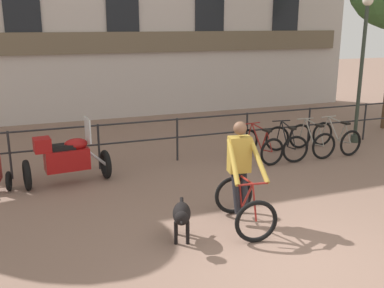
# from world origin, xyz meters

# --- Properties ---
(ground_plane) EXTENTS (60.00, 60.00, 0.00)m
(ground_plane) POSITION_xyz_m (0.00, 0.00, 0.00)
(ground_plane) COLOR #846656
(canal_railing) EXTENTS (15.05, 0.05, 1.05)m
(canal_railing) POSITION_xyz_m (-0.00, 5.20, 0.71)
(canal_railing) COLOR #232326
(canal_railing) RESTS_ON ground_plane
(cyclist_with_bike) EXTENTS (0.84, 1.25, 1.70)m
(cyclist_with_bike) POSITION_xyz_m (-0.18, 1.46, 0.76)
(cyclist_with_bike) COLOR black
(cyclist_with_bike) RESTS_ON ground_plane
(dog) EXTENTS (0.45, 0.89, 0.62)m
(dog) POSITION_xyz_m (-1.31, 1.22, 0.42)
(dog) COLOR black
(dog) RESTS_ON ground_plane
(parked_motorcycle) EXTENTS (1.77, 0.77, 1.35)m
(parked_motorcycle) POSITION_xyz_m (-2.67, 4.45, 0.56)
(parked_motorcycle) COLOR black
(parked_motorcycle) RESTS_ON ground_plane
(parked_bicycle_near_lamp) EXTENTS (0.77, 1.17, 0.86)m
(parked_bicycle_near_lamp) POSITION_xyz_m (1.88, 4.54, 0.36)
(parked_bicycle_near_lamp) COLOR black
(parked_bicycle_near_lamp) RESTS_ON ground_plane
(parked_bicycle_mid_left) EXTENTS (0.80, 1.19, 0.86)m
(parked_bicycle_mid_left) POSITION_xyz_m (2.63, 4.54, 0.36)
(parked_bicycle_mid_left) COLOR black
(parked_bicycle_mid_left) RESTS_ON ground_plane
(parked_bicycle_mid_right) EXTENTS (0.69, 1.13, 0.86)m
(parked_bicycle_mid_right) POSITION_xyz_m (3.39, 4.54, 0.36)
(parked_bicycle_mid_right) COLOR black
(parked_bicycle_mid_right) RESTS_ON ground_plane
(parked_bicycle_far_end) EXTENTS (0.73, 1.15, 0.86)m
(parked_bicycle_far_end) POSITION_xyz_m (4.15, 4.54, 0.36)
(parked_bicycle_far_end) COLOR black
(parked_bicycle_far_end) RESTS_ON ground_plane
(street_lamp) EXTENTS (0.28, 0.28, 3.94)m
(street_lamp) POSITION_xyz_m (5.21, 5.07, 2.22)
(street_lamp) COLOR #2D382D
(street_lamp) RESTS_ON ground_plane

